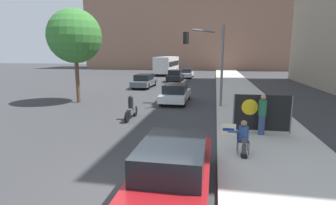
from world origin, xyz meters
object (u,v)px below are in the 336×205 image
seated_protester (243,136)px  motorcycle_on_road (131,109)px  protest_banner (262,113)px  traffic_light_pole (207,52)px  street_tree_near_curb (75,36)px  parked_car_curbside (173,168)px  car_on_road_far_lane (186,73)px  car_on_road_distant (175,76)px  city_bus_on_road (167,64)px  car_on_road_nearest (175,93)px  jogger_on_sidewalk (262,114)px  car_on_road_midblock (144,81)px

seated_protester → motorcycle_on_road: (-5.57, 4.50, -0.20)m
protest_banner → traffic_light_pole: size_ratio=0.47×
seated_protester → street_tree_near_curb: (-11.08, 8.76, 4.07)m
parked_car_curbside → motorcycle_on_road: (-3.56, 7.45, -0.16)m
car_on_road_far_lane → motorcycle_on_road: (-0.28, -25.49, -0.14)m
car_on_road_distant → seated_protester: bearing=-76.1°
seated_protester → city_bus_on_road: bearing=98.1°
traffic_light_pole → car_on_road_distant: (-4.51, 15.61, -2.96)m
car_on_road_nearest → street_tree_near_curb: street_tree_near_curb is taller
jogger_on_sidewalk → parked_car_curbside: (-3.05, -5.37, -0.30)m
jogger_on_sidewalk → car_on_road_far_lane: bearing=-56.1°
traffic_light_pole → car_on_road_far_lane: traffic_light_pole is taller
street_tree_near_curb → parked_car_curbside: bearing=-52.2°
car_on_road_far_lane → motorcycle_on_road: bearing=-90.6°
jogger_on_sidewalk → car_on_road_distant: jogger_on_sidewalk is taller
parked_car_curbside → car_on_road_midblock: 21.85m
jogger_on_sidewalk → motorcycle_on_road: jogger_on_sidewalk is taller
traffic_light_pole → city_bus_on_road: (-7.74, 27.24, -1.97)m
car_on_road_far_lane → city_bus_on_road: city_bus_on_road is taller
seated_protester → traffic_light_pole: 9.60m
traffic_light_pole → parked_car_curbside: bearing=-92.0°
protest_banner → traffic_light_pole: (-2.66, 6.28, 2.68)m
car_on_road_far_lane → street_tree_near_curb: 22.39m
car_on_road_far_lane → protest_banner: bearing=-76.9°
protest_banner → car_on_road_far_lane: (-6.35, 27.27, -0.34)m
traffic_light_pole → car_on_road_nearest: size_ratio=1.15×
parked_car_curbside → car_on_road_nearest: bearing=98.3°
jogger_on_sidewalk → city_bus_on_road: size_ratio=0.16×
parked_car_curbside → car_on_road_far_lane: parked_car_curbside is taller
traffic_light_pole → car_on_road_distant: traffic_light_pole is taller
protest_banner → motorcycle_on_road: bearing=164.9°
traffic_light_pole → seated_protester: bearing=-79.9°
city_bus_on_road → street_tree_near_curb: (-1.74, -27.47, 3.08)m
car_on_road_nearest → city_bus_on_road: 26.84m
seated_protester → car_on_road_distant: size_ratio=0.27×
car_on_road_far_lane → city_bus_on_road: bearing=123.0°
seated_protester → car_on_road_nearest: car_on_road_nearest is taller
protest_banner → car_on_road_far_lane: bearing=103.1°
car_on_road_midblock → car_on_road_far_lane: car_on_road_midblock is taller
seated_protester → car_on_road_far_lane: bearing=93.6°
seated_protester → city_bus_on_road: 37.43m
car_on_road_nearest → car_on_road_far_lane: size_ratio=0.97×
seated_protester → street_tree_near_curb: 14.70m
car_on_road_distant → city_bus_on_road: (-3.23, 11.63, 0.99)m
protest_banner → car_on_road_midblock: protest_banner is taller
seated_protester → car_on_road_far_lane: 30.45m
car_on_road_midblock → city_bus_on_road: size_ratio=0.43×
jogger_on_sidewalk → street_tree_near_curb: bearing=-6.6°
city_bus_on_road → seated_protester: bearing=-75.5°
jogger_on_sidewalk → seated_protester: bearing=87.9°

